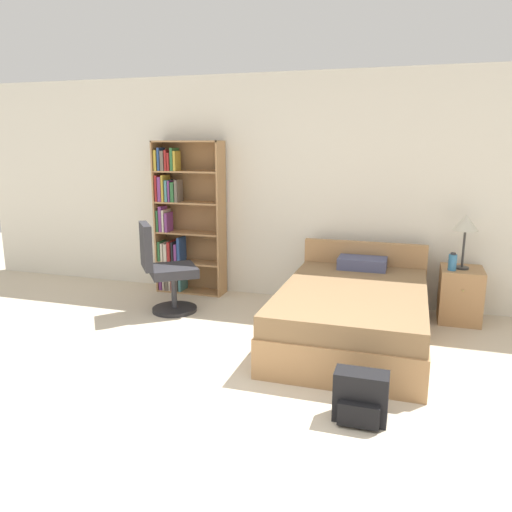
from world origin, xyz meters
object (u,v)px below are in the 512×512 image
Objects in this scene: bed at (353,312)px; backpack_black at (361,398)px; office_chair at (165,271)px; nightstand at (460,295)px; bookshelf at (182,220)px; water_bottle at (452,262)px; table_lamp at (466,225)px.

backpack_black is (0.22, -1.43, -0.10)m from bed.
office_chair is 1.77× the size of nightstand.
nightstand is 2.41m from backpack_black.
office_chair is at bearing -78.20° from bookshelf.
bookshelf is at bearing 177.83° from nightstand.
bed is 1.22m from water_bottle.
water_bottle is (0.89, 0.73, 0.38)m from bed.
backpack_black is (-0.78, -2.28, -0.12)m from nightstand.
nightstand is 0.74m from table_lamp.
office_chair reaches higher than nightstand.
bookshelf reaches higher than backpack_black.
table_lamp is at bearing -130.15° from nightstand.
office_chair is 5.46× the size of water_bottle.
bed is 11.18× the size of water_bottle.
water_bottle is (-0.10, -0.10, -0.37)m from table_lamp.
office_chair is 2.80× the size of backpack_black.
bookshelf is 3.28m from nightstand.
office_chair is at bearing -167.51° from nightstand.
bookshelf is 3.28× the size of nightstand.
bookshelf is at bearing 175.65° from water_bottle.
table_lamp is at bearing 45.41° from water_bottle.
table_lamp is 1.57× the size of backpack_black.
backpack_black is at bearing -108.82° from table_lamp.
water_bottle reaches higher than nightstand.
water_bottle is 0.51× the size of backpack_black.
bookshelf is 1.86× the size of office_chair.
nightstand is (3.06, 0.68, -0.19)m from office_chair.
table_lamp reaches higher than bed.
bed is at bearing -139.82° from table_lamp.
bed is 3.62× the size of nightstand.
office_chair reaches higher than backpack_black.
bed is 2.05× the size of office_chair.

